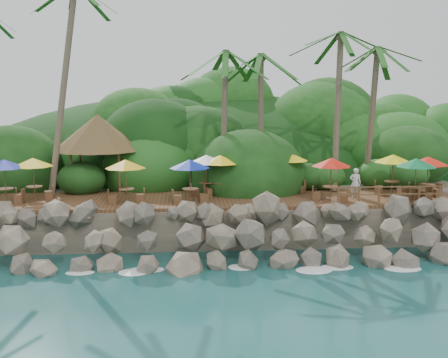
{
  "coord_description": "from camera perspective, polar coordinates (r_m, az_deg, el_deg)",
  "views": [
    {
      "loc": [
        -2.14,
        -23.59,
        8.1
      ],
      "look_at": [
        0.0,
        6.0,
        3.4
      ],
      "focal_mm": 43.04,
      "sensor_mm": 36.0,
      "label": 1
    }
  ],
  "objects": [
    {
      "name": "palms",
      "position": [
        32.56,
        -1.58,
        15.61
      ],
      "size": [
        29.06,
        7.13,
        13.35
      ],
      "color": "brown",
      "rests_on": "ground"
    },
    {
      "name": "jungle_foliage",
      "position": [
        39.49,
        -0.94,
        -2.83
      ],
      "size": [
        44.0,
        16.0,
        12.0
      ],
      "primitive_type": null,
      "color": "#143811",
      "rests_on": "ground"
    },
    {
      "name": "terrace",
      "position": [
        30.25,
        0.0,
        -2.25
      ],
      "size": [
        26.0,
        5.0,
        0.2
      ],
      "primitive_type": "cube",
      "color": "brown",
      "rests_on": "land_base"
    },
    {
      "name": "palapa",
      "position": [
        33.77,
        -13.26,
        4.84
      ],
      "size": [
        5.52,
        5.52,
        4.6
      ],
      "color": "brown",
      "rests_on": "ground"
    },
    {
      "name": "seawall",
      "position": [
        26.61,
        0.62,
        -6.14
      ],
      "size": [
        29.0,
        4.0,
        2.3
      ],
      "primitive_type": null,
      "color": "gray",
      "rests_on": "ground"
    },
    {
      "name": "dining_clusters",
      "position": [
        29.78,
        1.91,
        1.6
      ],
      "size": [
        25.37,
        5.36,
        2.37
      ],
      "color": "brown",
      "rests_on": "terrace"
    },
    {
      "name": "waiter",
      "position": [
        31.07,
        13.78,
        -0.42
      ],
      "size": [
        0.72,
        0.59,
        1.7
      ],
      "primitive_type": "imported",
      "rotation": [
        0.0,
        0.0,
        2.8
      ],
      "color": "silver",
      "rests_on": "terrace"
    },
    {
      "name": "land_base",
      "position": [
        40.27,
        -1.03,
        -1.08
      ],
      "size": [
        32.0,
        25.2,
        2.1
      ],
      "primitive_type": "cube",
      "color": "gray",
      "rests_on": "ground"
    },
    {
      "name": "ground",
      "position": [
        25.04,
        1.01,
        -9.88
      ],
      "size": [
        140.0,
        140.0,
        0.0
      ],
      "primitive_type": "plane",
      "color": "#19514F",
      "rests_on": "ground"
    },
    {
      "name": "foam_line",
      "position": [
        25.31,
        0.94,
        -9.59
      ],
      "size": [
        25.2,
        0.8,
        0.06
      ],
      "color": "white",
      "rests_on": "ground"
    },
    {
      "name": "jungle_hill",
      "position": [
        47.83,
        -1.51,
        -0.75
      ],
      "size": [
        44.8,
        28.0,
        15.4
      ],
      "primitive_type": "ellipsoid",
      "color": "#143811",
      "rests_on": "ground"
    },
    {
      "name": "railing",
      "position": [
        29.95,
        18.12,
        -1.44
      ],
      "size": [
        7.2,
        0.1,
        1.0
      ],
      "color": "brown",
      "rests_on": "terrace"
    }
  ]
}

